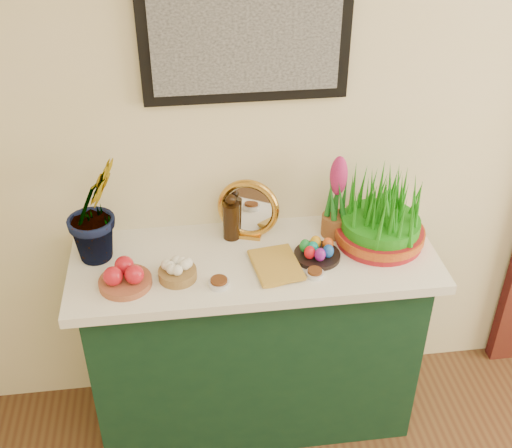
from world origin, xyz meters
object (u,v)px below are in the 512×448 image
(sideboard, at_px, (254,344))
(book, at_px, (254,268))
(hyacinth_green, at_px, (92,195))
(wheatgrass_sabzeh, at_px, (382,215))
(mirror, at_px, (248,210))

(sideboard, xyz_separation_m, book, (-0.01, -0.10, 0.48))
(hyacinth_green, distance_m, book, 0.65)
(wheatgrass_sabzeh, bearing_deg, sideboard, -176.31)
(hyacinth_green, relative_size, wheatgrass_sabzeh, 1.54)
(mirror, bearing_deg, hyacinth_green, -173.90)
(book, distance_m, wheatgrass_sabzeh, 0.54)
(hyacinth_green, bearing_deg, wheatgrass_sabzeh, -43.98)
(book, relative_size, wheatgrass_sabzeh, 0.63)
(hyacinth_green, relative_size, book, 2.43)
(mirror, xyz_separation_m, book, (-0.01, -0.24, -0.10))
(mirror, bearing_deg, book, -91.62)
(mirror, bearing_deg, wheatgrass_sabzeh, -12.55)
(sideboard, xyz_separation_m, wheatgrass_sabzeh, (0.50, 0.03, 0.59))
(wheatgrass_sabzeh, bearing_deg, mirror, 167.45)
(sideboard, bearing_deg, mirror, 92.01)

